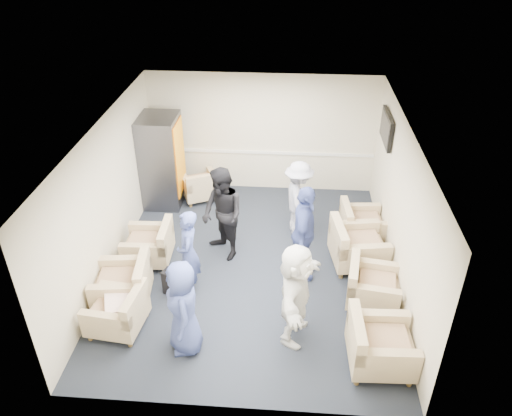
# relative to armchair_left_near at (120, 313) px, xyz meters

# --- Properties ---
(floor) EXTENTS (6.00, 6.00, 0.00)m
(floor) POSITION_rel_armchair_left_near_xyz_m (1.90, 1.69, -0.32)
(floor) COLOR black
(floor) RESTS_ON ground
(ceiling) EXTENTS (6.00, 6.00, 0.00)m
(ceiling) POSITION_rel_armchair_left_near_xyz_m (1.90, 1.69, 2.38)
(ceiling) COLOR silver
(ceiling) RESTS_ON back_wall
(back_wall) EXTENTS (5.00, 0.02, 2.70)m
(back_wall) POSITION_rel_armchair_left_near_xyz_m (1.90, 4.69, 1.03)
(back_wall) COLOR beige
(back_wall) RESTS_ON floor
(front_wall) EXTENTS (5.00, 0.02, 2.70)m
(front_wall) POSITION_rel_armchair_left_near_xyz_m (1.90, -1.31, 1.03)
(front_wall) COLOR beige
(front_wall) RESTS_ON floor
(left_wall) EXTENTS (0.02, 6.00, 2.70)m
(left_wall) POSITION_rel_armchair_left_near_xyz_m (-0.60, 1.69, 1.03)
(left_wall) COLOR beige
(left_wall) RESTS_ON floor
(right_wall) EXTENTS (0.02, 6.00, 2.70)m
(right_wall) POSITION_rel_armchair_left_near_xyz_m (4.40, 1.69, 1.03)
(right_wall) COLOR beige
(right_wall) RESTS_ON floor
(chair_rail) EXTENTS (4.98, 0.04, 0.06)m
(chair_rail) POSITION_rel_armchair_left_near_xyz_m (1.90, 4.67, 0.58)
(chair_rail) COLOR silver
(chair_rail) RESTS_ON back_wall
(tv) EXTENTS (0.10, 1.00, 0.58)m
(tv) POSITION_rel_armchair_left_near_xyz_m (4.34, 3.49, 1.73)
(tv) COLOR black
(tv) RESTS_ON right_wall
(armchair_left_near) EXTENTS (0.89, 0.89, 0.64)m
(armchair_left_near) POSITION_rel_armchair_left_near_xyz_m (0.00, 0.00, 0.00)
(armchair_left_near) COLOR tan
(armchair_left_near) RESTS_ON floor
(armchair_left_mid) EXTENTS (0.97, 0.97, 0.70)m
(armchair_left_mid) POSITION_rel_armchair_left_near_xyz_m (-0.09, 0.61, 0.03)
(armchair_left_mid) COLOR tan
(armchair_left_mid) RESTS_ON floor
(armchair_left_far) EXTENTS (0.86, 0.86, 0.66)m
(armchair_left_far) POSITION_rel_armchair_left_near_xyz_m (0.05, 1.74, 0.01)
(armchair_left_far) COLOR tan
(armchair_left_far) RESTS_ON floor
(armchair_right_near) EXTENTS (0.93, 0.93, 0.72)m
(armchair_right_near) POSITION_rel_armchair_left_near_xyz_m (3.86, -0.43, 0.04)
(armchair_right_near) COLOR tan
(armchair_right_near) RESTS_ON floor
(armchair_right_midnear) EXTENTS (0.95, 0.95, 0.66)m
(armchair_right_midnear) POSITION_rel_armchair_left_near_xyz_m (3.92, 0.89, 0.01)
(armchair_right_midnear) COLOR tan
(armchair_right_midnear) RESTS_ON floor
(armchair_right_midfar) EXTENTS (1.06, 1.06, 0.74)m
(armchair_right_midfar) POSITION_rel_armchair_left_near_xyz_m (3.77, 1.92, 0.05)
(armchair_right_midfar) COLOR tan
(armchair_right_midfar) RESTS_ON floor
(armchair_right_far) EXTENTS (0.87, 0.87, 0.64)m
(armchair_right_far) POSITION_rel_armchair_left_near_xyz_m (3.94, 2.74, 0.00)
(armchair_right_far) COLOR tan
(armchair_right_far) RESTS_ON floor
(armchair_corner) EXTENTS (1.01, 1.01, 0.61)m
(armchair_corner) POSITION_rel_armchair_left_near_xyz_m (0.57, 4.05, -0.01)
(armchair_corner) COLOR tan
(armchair_corner) RESTS_ON floor
(vending_machine) EXTENTS (0.81, 0.94, 1.99)m
(vending_machine) POSITION_rel_armchair_left_near_xyz_m (-0.19, 3.89, 0.68)
(vending_machine) COLOR #4F4F57
(vending_machine) RESTS_ON floor
(backpack) EXTENTS (0.37, 0.31, 0.54)m
(backpack) POSITION_rel_armchair_left_near_xyz_m (0.63, 0.89, -0.04)
(backpack) COLOR black
(backpack) RESTS_ON floor
(pillow) EXTENTS (0.52, 0.59, 0.14)m
(pillow) POSITION_rel_armchair_left_near_xyz_m (-0.01, 0.01, 0.18)
(pillow) COLOR white
(pillow) RESTS_ON armchair_left_near
(person_front_left) EXTENTS (0.68, 0.86, 1.55)m
(person_front_left) POSITION_rel_armchair_left_near_xyz_m (1.09, -0.29, 0.46)
(person_front_left) COLOR #3A498D
(person_front_left) RESTS_ON floor
(person_mid_left) EXTENTS (0.46, 0.62, 1.55)m
(person_mid_left) POSITION_rel_armchair_left_near_xyz_m (0.91, 1.00, 0.46)
(person_mid_left) COLOR #3A498D
(person_mid_left) RESTS_ON floor
(person_back_left) EXTENTS (1.07, 1.11, 1.79)m
(person_back_left) POSITION_rel_armchair_left_near_xyz_m (1.35, 2.03, 0.58)
(person_back_left) COLOR black
(person_back_left) RESTS_ON floor
(person_back_right) EXTENTS (0.76, 1.09, 1.55)m
(person_back_right) POSITION_rel_armchair_left_near_xyz_m (2.72, 2.91, 0.45)
(person_back_right) COLOR silver
(person_back_right) RESTS_ON floor
(person_mid_right) EXTENTS (0.53, 1.08, 1.79)m
(person_mid_right) POSITION_rel_armchair_left_near_xyz_m (2.81, 1.53, 0.58)
(person_mid_right) COLOR #3A498D
(person_mid_right) RESTS_ON floor
(person_front_right) EXTENTS (0.81, 1.62, 1.67)m
(person_front_right) POSITION_rel_armchair_left_near_xyz_m (2.69, 0.06, 0.52)
(person_front_right) COLOR white
(person_front_right) RESTS_ON floor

